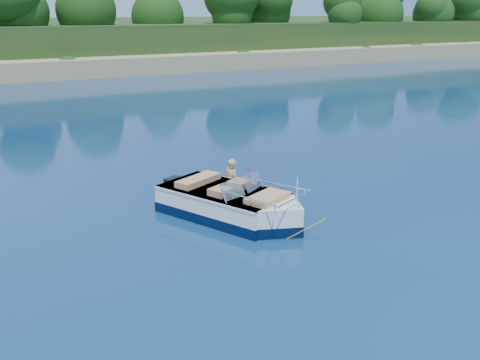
% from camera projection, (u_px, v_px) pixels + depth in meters
% --- Properties ---
extents(ground, '(160.00, 160.00, 0.00)m').
position_uv_depth(ground, '(374.00, 220.00, 14.16)').
color(ground, '#09183F').
rests_on(ground, ground).
extents(shoreline, '(170.00, 59.00, 6.00)m').
position_uv_depth(shoreline, '(27.00, 46.00, 67.26)').
color(shoreline, tan).
rests_on(shoreline, ground).
extents(treeline, '(150.00, 7.12, 8.19)m').
position_uv_depth(treeline, '(58.00, 7.00, 46.83)').
color(treeline, black).
rests_on(treeline, ground).
extents(motorboat, '(3.12, 4.73, 1.70)m').
position_uv_depth(motorboat, '(234.00, 207.00, 14.18)').
color(motorboat, white).
rests_on(motorboat, ground).
extents(tow_tube, '(1.75, 1.75, 0.35)m').
position_uv_depth(tow_tube, '(235.00, 188.00, 16.44)').
color(tow_tube, yellow).
rests_on(tow_tube, ground).
extents(boy, '(0.55, 0.85, 1.55)m').
position_uv_depth(boy, '(230.00, 190.00, 16.47)').
color(boy, tan).
rests_on(boy, ground).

